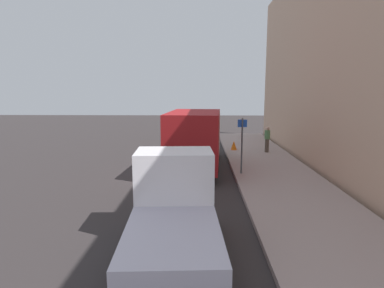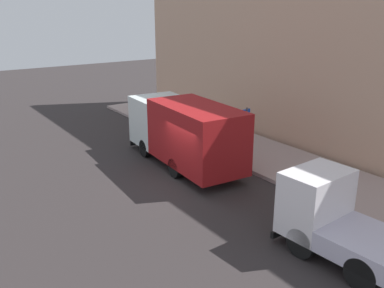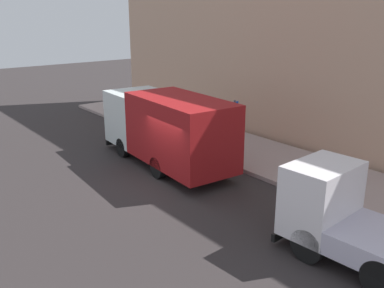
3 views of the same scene
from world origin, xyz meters
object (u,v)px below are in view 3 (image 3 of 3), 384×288
Objects in this scene: small_flatbed_truck at (350,220)px; pedestrian_walking at (195,111)px; large_utility_truck at (166,127)px; traffic_cone_orange at (156,124)px; street_sign_post at (234,126)px.

small_flatbed_truck is 2.84× the size of pedestrian_walking.
traffic_cone_orange is at bearing 65.02° from large_utility_truck.
street_sign_post is (2.22, -1.81, 0.04)m from large_utility_truck.
street_sign_post is (-2.37, -5.53, 0.70)m from pedestrian_walking.
large_utility_truck is 5.33m from traffic_cone_orange.
street_sign_post is at bearing 66.14° from small_flatbed_truck.
pedestrian_walking is 2.74× the size of traffic_cone_orange.
street_sign_post is (-0.28, -6.35, 1.28)m from traffic_cone_orange.
small_flatbed_truck is at bearing -102.31° from traffic_cone_orange.
large_utility_truck is at bearing 83.65° from small_flatbed_truck.
small_flatbed_truck is 7.80× the size of traffic_cone_orange.
small_flatbed_truck is 1.76× the size of street_sign_post.
small_flatbed_truck is at bearing -14.53° from pedestrian_walking.
large_utility_truck is 2.87m from street_sign_post.
traffic_cone_orange is at bearing 74.20° from small_flatbed_truck.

